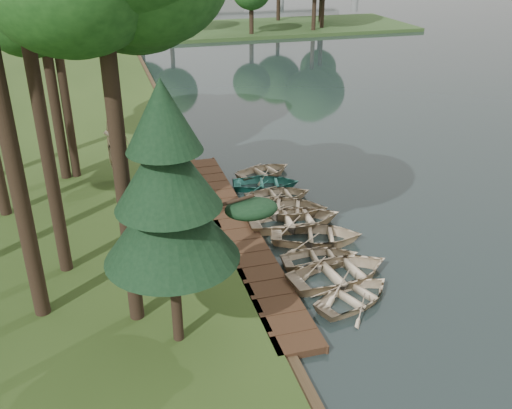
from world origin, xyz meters
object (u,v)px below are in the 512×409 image
object	(u,v)px
stored_rowboat	(122,174)
boardwalk	(237,231)
rowboat_1	(340,270)
rowboat_0	(355,294)
pine_tree	(168,192)
rowboat_2	(321,257)

from	to	relation	value
stored_rowboat	boardwalk	bearing A→B (deg)	-126.89
rowboat_1	boardwalk	bearing A→B (deg)	22.90
rowboat_0	stored_rowboat	xyz separation A→B (m)	(-6.82, 12.12, 0.29)
rowboat_0	boardwalk	bearing A→B (deg)	2.24
rowboat_1	stored_rowboat	xyz separation A→B (m)	(-6.87, 10.74, 0.21)
pine_tree	stored_rowboat	bearing A→B (deg)	93.35
rowboat_0	pine_tree	size ratio (longest dim) A/B	0.39
pine_tree	boardwalk	bearing A→B (deg)	61.73
rowboat_2	pine_tree	size ratio (longest dim) A/B	0.38
boardwalk	rowboat_1	bearing A→B (deg)	-58.83
rowboat_2	pine_tree	bearing A→B (deg)	122.12
rowboat_1	pine_tree	world-z (taller)	pine_tree
stored_rowboat	pine_tree	world-z (taller)	pine_tree
boardwalk	pine_tree	xyz separation A→B (m)	(-3.44, -6.39, 5.04)
boardwalk	pine_tree	size ratio (longest dim) A/B	2.01
rowboat_1	stored_rowboat	world-z (taller)	stored_rowboat
rowboat_1	rowboat_2	world-z (taller)	rowboat_1
boardwalk	stored_rowboat	size ratio (longest dim) A/B	4.59
rowboat_2	stored_rowboat	world-z (taller)	stored_rowboat
stored_rowboat	rowboat_0	bearing A→B (deg)	-131.19
rowboat_0	pine_tree	xyz separation A→B (m)	(-6.07, -0.54, 4.82)
rowboat_1	rowboat_2	bearing A→B (deg)	3.30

